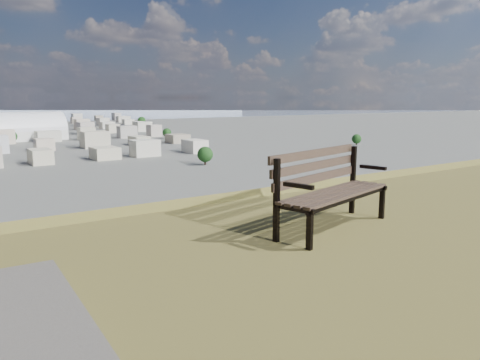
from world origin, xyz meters
TOP-DOWN VIEW (x-y plane):
  - park_bench at (1.36, 2.14)m, footprint 1.85×1.00m
  - grass_tufts at (0.38, -0.27)m, footprint 12.49×6.88m
  - arena at (46.22, 318.55)m, footprint 56.93×28.30m

SIDE VIEW (x-z plane):
  - arena at x=46.22m, z-range -6.13..17.08m
  - grass_tufts at x=0.38m, z-range 24.97..25.25m
  - park_bench at x=1.36m, z-range 25.06..25.99m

